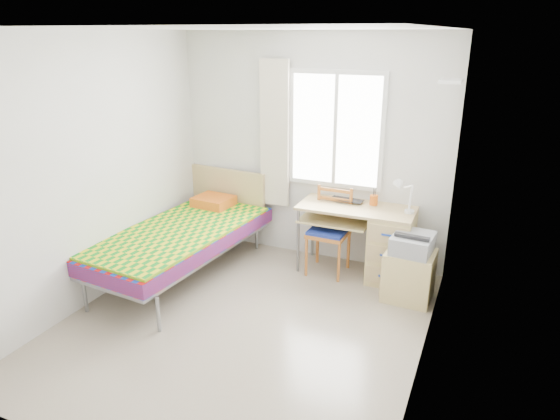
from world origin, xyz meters
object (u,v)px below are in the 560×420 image
object	(u,v)px
bed	(184,235)
printer	(413,243)
desk	(385,242)
cabinet	(409,275)
chair	(331,226)

from	to	relation	value
bed	printer	size ratio (longest dim) A/B	5.02
bed	desk	xyz separation A→B (m)	(2.06, 0.79, -0.04)
desk	cabinet	world-z (taller)	desk
chair	printer	distance (m)	0.99
chair	printer	bearing A→B (deg)	-15.65
chair	printer	xyz separation A→B (m)	(0.94, -0.29, 0.07)
desk	printer	world-z (taller)	desk
bed	chair	distance (m)	1.63
cabinet	printer	distance (m)	0.35
bed	chair	size ratio (longest dim) A/B	2.40
bed	printer	xyz separation A→B (m)	(2.40, 0.44, 0.14)
bed	printer	bearing A→B (deg)	15.61
printer	bed	bearing A→B (deg)	-165.07
printer	chair	bearing A→B (deg)	167.65
desk	chair	bearing A→B (deg)	-174.53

